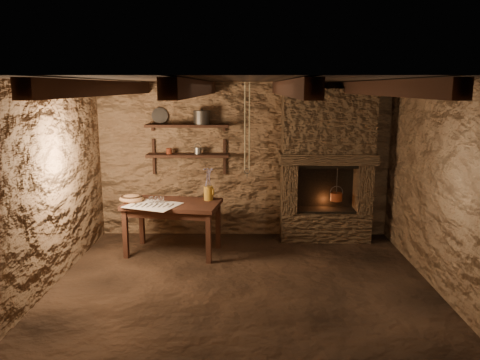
{
  "coord_description": "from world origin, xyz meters",
  "views": [
    {
      "loc": [
        0.04,
        -5.21,
        2.32
      ],
      "look_at": [
        -0.04,
        0.9,
        1.1
      ],
      "focal_mm": 35.0,
      "sensor_mm": 36.0,
      "label": 1
    }
  ],
  "objects_px": {
    "work_table": "(173,226)",
    "wooden_bowl": "(132,199)",
    "stoneware_jug": "(209,186)",
    "iron_stockpot": "(202,118)",
    "red_pot": "(336,196)"
  },
  "relations": [
    {
      "from": "work_table",
      "to": "stoneware_jug",
      "type": "height_order",
      "value": "stoneware_jug"
    },
    {
      "from": "work_table",
      "to": "wooden_bowl",
      "type": "height_order",
      "value": "wooden_bowl"
    },
    {
      "from": "wooden_bowl",
      "to": "work_table",
      "type": "bearing_deg",
      "value": -3.39
    },
    {
      "from": "stoneware_jug",
      "to": "wooden_bowl",
      "type": "height_order",
      "value": "stoneware_jug"
    },
    {
      "from": "stoneware_jug",
      "to": "wooden_bowl",
      "type": "xyz_separation_m",
      "value": [
        -1.08,
        -0.11,
        -0.16
      ]
    },
    {
      "from": "iron_stockpot",
      "to": "red_pot",
      "type": "relative_size",
      "value": 0.46
    },
    {
      "from": "iron_stockpot",
      "to": "red_pot",
      "type": "bearing_deg",
      "value": -3.37
    },
    {
      "from": "work_table",
      "to": "red_pot",
      "type": "xyz_separation_m",
      "value": [
        2.4,
        0.6,
        0.29
      ]
    },
    {
      "from": "work_table",
      "to": "iron_stockpot",
      "type": "relative_size",
      "value": 5.65
    },
    {
      "from": "work_table",
      "to": "stoneware_jug",
      "type": "relative_size",
      "value": 3.02
    },
    {
      "from": "wooden_bowl",
      "to": "red_pot",
      "type": "relative_size",
      "value": 0.63
    },
    {
      "from": "wooden_bowl",
      "to": "red_pot",
      "type": "xyz_separation_m",
      "value": [
        2.98,
        0.57,
        -0.09
      ]
    },
    {
      "from": "wooden_bowl",
      "to": "red_pot",
      "type": "height_order",
      "value": "red_pot"
    },
    {
      "from": "work_table",
      "to": "iron_stockpot",
      "type": "distance_m",
      "value": 1.67
    },
    {
      "from": "work_table",
      "to": "red_pot",
      "type": "relative_size",
      "value": 2.58
    }
  ]
}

